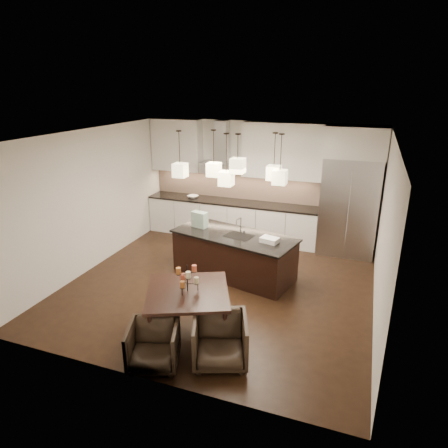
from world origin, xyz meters
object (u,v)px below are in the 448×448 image
(refrigerator, at_px, (349,207))
(armchair_right, at_px, (220,340))
(armchair_left, at_px, (153,345))
(island_body, at_px, (234,256))
(dining_table, at_px, (188,312))

(refrigerator, height_order, armchair_right, refrigerator)
(armchair_right, bearing_deg, armchair_left, -176.52)
(island_body, height_order, armchair_left, island_body)
(refrigerator, bearing_deg, armchair_right, -106.44)
(island_body, relative_size, dining_table, 1.96)
(dining_table, height_order, armchair_right, dining_table)
(refrigerator, relative_size, dining_table, 1.80)
(dining_table, bearing_deg, refrigerator, 39.13)
(island_body, bearing_deg, refrigerator, 57.27)
(dining_table, distance_m, armchair_left, 0.85)
(island_body, relative_size, armchair_right, 3.13)
(refrigerator, relative_size, island_body, 0.92)
(island_body, xyz_separation_m, armchair_right, (0.67, -2.56, -0.07))
(armchair_right, bearing_deg, island_body, 84.01)
(island_body, xyz_separation_m, armchair_left, (-0.15, -2.92, -0.10))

